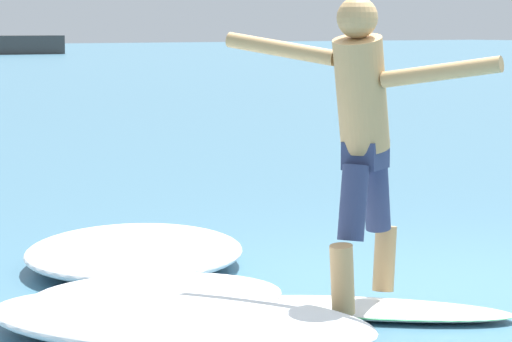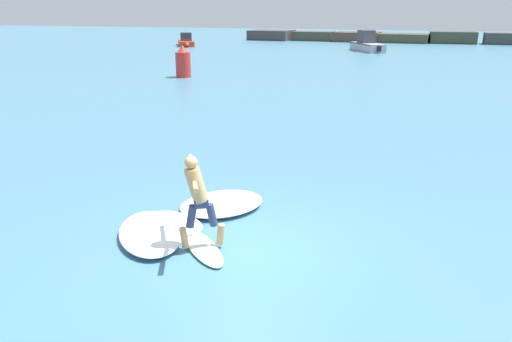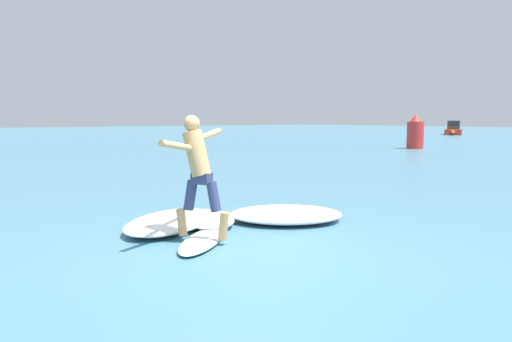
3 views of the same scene
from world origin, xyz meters
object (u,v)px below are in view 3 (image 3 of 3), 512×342
fishing_boat_near_jetty (454,130)px  surfboard (203,240)px  channel_marker_buoy (415,133)px  surfer (198,166)px

fishing_boat_near_jetty → surfboard: bearing=-64.0°
fishing_boat_near_jetty → channel_marker_buoy: fishing_boat_near_jetty is taller
surfer → fishing_boat_near_jetty: (-23.37, 48.08, -0.64)m
fishing_boat_near_jetty → channel_marker_buoy: size_ratio=3.16×
surfboard → surfer: 1.07m
surfboard → channel_marker_buoy: (-11.08, 22.01, 0.88)m
fishing_boat_near_jetty → channel_marker_buoy: 28.79m
surfboard → fishing_boat_near_jetty: bearing=116.0°
fishing_boat_near_jetty → surfer: bearing=-64.1°
fishing_boat_near_jetty → channel_marker_buoy: bearing=-64.6°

